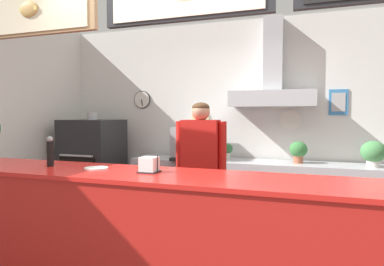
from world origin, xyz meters
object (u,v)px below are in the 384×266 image
at_px(potted_basil, 227,150).
at_px(napkin_holder, 149,165).
at_px(espresso_machine, 195,143).
at_px(pepper_grinder, 50,152).
at_px(potted_oregano, 373,153).
at_px(shop_worker, 201,176).
at_px(pizza_oven, 93,170).
at_px(condiment_plate, 96,168).
at_px(potted_rosemary, 298,151).

xyz_separation_m(potted_basil, napkin_holder, (-0.06, -2.10, 0.10)).
distance_m(espresso_machine, pepper_grinder, 2.16).
bearing_deg(pepper_grinder, espresso_machine, 76.77).
distance_m(potted_oregano, napkin_holder, 2.71).
height_order(shop_worker, potted_basil, shop_worker).
bearing_deg(pizza_oven, napkin_holder, -46.07).
relative_size(potted_basil, condiment_plate, 1.24).
distance_m(napkin_holder, pepper_grinder, 0.87).
bearing_deg(potted_rosemary, pepper_grinder, -130.11).
distance_m(pizza_oven, potted_rosemary, 2.80).
xyz_separation_m(potted_oregano, pepper_grinder, (-2.61, -2.08, 0.13)).
distance_m(shop_worker, condiment_plate, 1.19).
distance_m(espresso_machine, condiment_plate, 2.09).
distance_m(pizza_oven, condiment_plate, 2.38).
bearing_deg(potted_rosemary, pizza_oven, -175.25).
bearing_deg(potted_rosemary, condiment_plate, -123.02).
height_order(potted_rosemary, pepper_grinder, pepper_grinder).
relative_size(pizza_oven, potted_basil, 6.91).
distance_m(pizza_oven, napkin_holder, 2.67).
distance_m(espresso_machine, napkin_holder, 2.12).
xyz_separation_m(shop_worker, potted_basil, (0.02, 1.02, 0.16)).
height_order(pizza_oven, shop_worker, shop_worker).
height_order(potted_basil, napkin_holder, napkin_holder).
bearing_deg(condiment_plate, espresso_machine, 87.98).
bearing_deg(condiment_plate, potted_basil, 76.44).
height_order(shop_worker, napkin_holder, shop_worker).
xyz_separation_m(potted_oregano, napkin_holder, (-1.74, -2.08, 0.06)).
height_order(espresso_machine, condiment_plate, espresso_machine).
bearing_deg(condiment_plate, potted_rosemary, 56.98).
relative_size(pizza_oven, napkin_holder, 10.78).
xyz_separation_m(pizza_oven, espresso_machine, (1.46, 0.18, 0.40)).
height_order(potted_basil, pepper_grinder, pepper_grinder).
relative_size(potted_basil, potted_oregano, 0.74).
distance_m(shop_worker, pepper_grinder, 1.45).
relative_size(condiment_plate, napkin_holder, 1.26).
distance_m(shop_worker, potted_oregano, 1.98).
bearing_deg(potted_rosemary, napkin_holder, -113.79).
relative_size(pizza_oven, condiment_plate, 8.55).
bearing_deg(potted_oregano, napkin_holder, -130.01).
distance_m(pizza_oven, potted_basil, 1.93).
bearing_deg(potted_oregano, potted_rosemary, 175.93).
distance_m(condiment_plate, pepper_grinder, 0.43).
height_order(espresso_machine, pepper_grinder, espresso_machine).
bearing_deg(napkin_holder, condiment_plate, 179.79).
distance_m(espresso_machine, potted_oregano, 2.11).
bearing_deg(napkin_holder, potted_oregano, 49.99).
bearing_deg(espresso_machine, potted_rosemary, 1.98).
relative_size(potted_oregano, pepper_grinder, 1.23).
bearing_deg(pepper_grinder, pizza_oven, 116.88).
bearing_deg(condiment_plate, pepper_grinder, -178.54).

